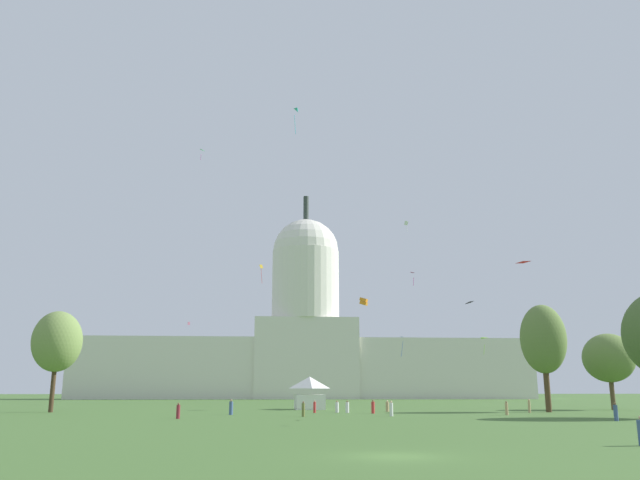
{
  "coord_description": "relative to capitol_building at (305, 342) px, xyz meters",
  "views": [
    {
      "loc": [
        -5.76,
        -30.0,
        2.98
      ],
      "look_at": [
        4.39,
        98.54,
        33.36
      ],
      "focal_mm": 35.64,
      "sensor_mm": 36.0,
      "label": 1
    }
  ],
  "objects": [
    {
      "name": "person_white_near_tree_east",
      "position": [
        -1.44,
        -124.37,
        -17.18
      ],
      "size": [
        0.59,
        0.59,
        1.56
      ],
      "rotation": [
        0.0,
        0.0,
        1.99
      ],
      "color": "silver",
      "rests_on": "ground_plane"
    },
    {
      "name": "kite_blue_low",
      "position": [
        17.52,
        -67.53,
        -4.16
      ],
      "size": [
        1.08,
        1.32,
        4.2
      ],
      "rotation": [
        0.0,
        0.0,
        4.64
      ],
      "color": "blue"
    },
    {
      "name": "person_red_near_tent",
      "position": [
        1.51,
        -126.97,
        -17.12
      ],
      "size": [
        0.48,
        0.48,
        1.68
      ],
      "rotation": [
        0.0,
        0.0,
        4.86
      ],
      "color": "red",
      "rests_on": "ground_plane"
    },
    {
      "name": "kite_lime_low",
      "position": [
        28.69,
        -89.79,
        -6.05
      ],
      "size": [
        1.71,
        1.38,
        2.65
      ],
      "rotation": [
        0.0,
        0.0,
        3.53
      ],
      "color": "#8CD133"
    },
    {
      "name": "person_denim_lawn_far_right",
      "position": [
        -16.15,
        -129.7,
        -17.07
      ],
      "size": [
        0.59,
        0.59,
        1.79
      ],
      "rotation": [
        0.0,
        0.0,
        2.78
      ],
      "color": "#3D5684",
      "rests_on": "ground_plane"
    },
    {
      "name": "kite_white_high",
      "position": [
        27.05,
        -34.68,
        31.59
      ],
      "size": [
        1.26,
        0.58,
        3.36
      ],
      "rotation": [
        0.0,
        0.0,
        2.58
      ],
      "color": "white"
    },
    {
      "name": "person_denim_mid_center",
      "position": [
        21.78,
        -148.07,
        -17.08
      ],
      "size": [
        0.46,
        0.46,
        1.74
      ],
      "rotation": [
        0.0,
        0.0,
        6.1
      ],
      "color": "#3D5684",
      "rests_on": "ground_plane"
    },
    {
      "name": "kite_green_high",
      "position": [
        -29.02,
        -65.1,
        40.26
      ],
      "size": [
        1.37,
        1.66,
        2.43
      ],
      "rotation": [
        0.0,
        0.0,
        4.24
      ],
      "color": "green"
    },
    {
      "name": "kite_red_low",
      "position": [
        12.41,
        -151.87,
        -3.43
      ],
      "size": [
        1.29,
        1.36,
        0.31
      ],
      "rotation": [
        0.0,
        0.0,
        2.28
      ],
      "color": "red"
    },
    {
      "name": "kite_orange_low",
      "position": [
        2.94,
        -110.85,
        -1.5
      ],
      "size": [
        1.47,
        1.43,
        1.29
      ],
      "rotation": [
        0.0,
        0.0,
        4.28
      ],
      "color": "orange"
    },
    {
      "name": "event_tent",
      "position": [
        -5.45,
        -109.6,
        -15.41
      ],
      "size": [
        4.71,
        6.1,
        4.88
      ],
      "rotation": [
        0.0,
        0.0,
        0.03
      ],
      "color": "white",
      "rests_on": "ground_plane"
    },
    {
      "name": "person_red_edge_west",
      "position": [
        -5.69,
        -124.12,
        -17.15
      ],
      "size": [
        0.48,
        0.48,
        1.59
      ],
      "rotation": [
        0.0,
        0.0,
        2.12
      ],
      "color": "red",
      "rests_on": "ground_plane"
    },
    {
      "name": "kite_cyan_high",
      "position": [
        -8.52,
        -115.73,
        27.96
      ],
      "size": [
        0.88,
        1.39,
        4.15
      ],
      "rotation": [
        0.0,
        0.0,
        4.59
      ],
      "color": "#33BCDB"
    },
    {
      "name": "person_olive_front_right",
      "position": [
        -7.77,
        -135.69,
        -17.11
      ],
      "size": [
        0.49,
        0.49,
        1.66
      ],
      "rotation": [
        0.0,
        0.0,
        2.53
      ],
      "color": "olive",
      "rests_on": "ground_plane"
    },
    {
      "name": "tree_east_far",
      "position": [
        25.75,
        -123.98,
        -8.24
      ],
      "size": [
        7.17,
        6.8,
        14.4
      ],
      "color": "#4C3823",
      "rests_on": "ground_plane"
    },
    {
      "name": "capitol_building",
      "position": [
        0.0,
        0.0,
        0.0
      ],
      "size": [
        146.05,
        22.26,
        67.66
      ],
      "color": "silver",
      "rests_on": "ground_plane"
    },
    {
      "name": "tree_east_near",
      "position": [
        39.28,
        -115.81,
        -10.32
      ],
      "size": [
        8.61,
        8.45,
        11.21
      ],
      "color": "brown",
      "rests_on": "ground_plane"
    },
    {
      "name": "person_tan_front_center",
      "position": [
        16.57,
        -133.07,
        -17.14
      ],
      "size": [
        0.49,
        0.49,
        1.62
      ],
      "rotation": [
        0.0,
        0.0,
        5.22
      ],
      "color": "tan",
      "rests_on": "ground_plane"
    },
    {
      "name": "person_white_mid_right",
      "position": [
        -2.65,
        -123.1,
        -17.2
      ],
      "size": [
        0.61,
        0.61,
        1.52
      ],
      "rotation": [
        0.0,
        0.0,
        4.25
      ],
      "color": "silver",
      "rests_on": "ground_plane"
    },
    {
      "name": "kite_pink_mid",
      "position": [
        -33.87,
        -31.94,
        2.72
      ],
      "size": [
        0.67,
        0.35,
        0.89
      ],
      "rotation": [
        0.0,
        0.0,
        5.94
      ],
      "color": "pink"
    },
    {
      "name": "kite_gold_mid",
      "position": [
        -13.78,
        -69.61,
        11.08
      ],
      "size": [
        0.9,
        0.58,
        4.33
      ],
      "rotation": [
        0.0,
        0.0,
        5.97
      ],
      "color": "gold"
    },
    {
      "name": "ground_plane",
      "position": [
        -5.92,
        -179.01,
        -17.88
      ],
      "size": [
        800.0,
        800.0,
        0.0
      ],
      "primitive_type": "plane",
      "color": "#42662D"
    },
    {
      "name": "person_white_back_right",
      "position": [
        2.25,
        -135.42,
        -17.1
      ],
      "size": [
        0.48,
        0.48,
        1.71
      ],
      "rotation": [
        0.0,
        0.0,
        4.99
      ],
      "color": "silver",
      "rests_on": "ground_plane"
    },
    {
      "name": "tree_west_far",
      "position": [
        -40.54,
        -119.26,
        -8.58
      ],
      "size": [
        9.4,
        9.4,
        13.44
      ],
      "color": "#42301E",
      "rests_on": "ground_plane"
    },
    {
      "name": "person_tan_deep_crowd",
      "position": [
        4.53,
        -120.53,
        -17.21
      ],
      "size": [
        0.48,
        0.48,
        1.51
      ],
      "rotation": [
        0.0,
        0.0,
        6.22
      ],
      "color": "tan",
      "rests_on": "ground_plane"
    },
    {
      "name": "kite_black_low",
      "position": [
        9.04,
        -143.02,
        -6.41
      ],
      "size": [
        0.91,
        1.5,
        0.37
      ],
      "rotation": [
        0.0,
        0.0,
        4.88
      ],
      "color": "black"
    },
    {
      "name": "person_maroon_mid_left",
      "position": [
        -21.02,
        -139.79,
        -17.14
      ],
      "size": [
        0.39,
        0.39,
        1.62
      ],
      "rotation": [
        0.0,
        0.0,
        1.56
      ],
      "color": "maroon",
      "rests_on": "ground_plane"
    },
    {
      "name": "person_tan_edge_east",
      "position": [
        22.37,
        -125.73,
        -17.07
      ],
      "size": [
        0.46,
        0.46,
        1.73
      ],
      "rotation": [
        0.0,
        0.0,
        5.66
      ],
      "color": "tan",
      "rests_on": "ground_plane"
    },
    {
      "name": "kite_magenta_mid",
      "position": [
        17.09,
        -85.93,
        7.3
      ],
      "size": [
        1.36,
        1.48,
        2.33
      ],
      "rotation": [
        0.0,
        0.0,
        0.99
      ],
      "color": "#D1339E"
    }
  ]
}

